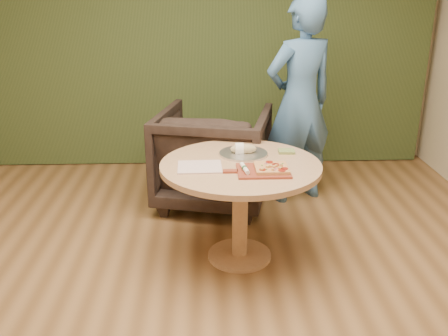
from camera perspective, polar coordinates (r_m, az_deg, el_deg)
name	(u,v)px	position (r m, az deg, el deg)	size (l,w,h in m)	color
room_shell	(207,95)	(2.58, -1.98, 8.36)	(5.04, 6.04, 2.84)	olive
curtain	(205,36)	(5.45, -2.13, 14.80)	(4.80, 0.14, 2.78)	#2E3C1B
pedestal_table	(240,182)	(3.55, 1.89, -1.59)	(1.13, 1.13, 0.75)	tan
pizza_paddle	(262,171)	(3.34, 4.32, -0.33)	(0.45, 0.28, 0.01)	brown
flatbread_pizza	(272,168)	(3.34, 5.47, 0.01)	(0.22, 0.22, 0.04)	tan
cutlery_roll	(245,168)	(3.32, 2.38, -0.03)	(0.06, 0.20, 0.03)	#F0E5CE
newspaper	(200,167)	(3.41, -2.79, 0.12)	(0.30, 0.25, 0.01)	white
serving_tray	(243,154)	(3.67, 2.23, 1.67)	(0.36, 0.36, 0.02)	silver
bread_roll	(242,149)	(3.66, 2.10, 2.20)	(0.19, 0.09, 0.09)	tan
green_packet	(286,151)	(3.74, 7.16, 1.91)	(0.12, 0.10, 0.02)	#5B6D31
armchair	(214,152)	(4.53, -1.18, 1.84)	(0.96, 0.90, 0.98)	black
person_standing	(300,102)	(4.56, 8.64, 7.45)	(0.68, 0.45, 1.86)	teal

